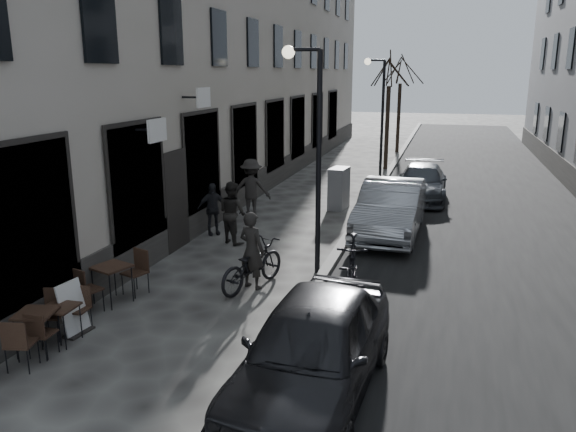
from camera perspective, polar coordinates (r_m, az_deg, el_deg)
The scene contains 21 objects.
ground at distance 8.05m, azimuth -7.33°, elevation -20.03°, with size 120.00×120.00×0.00m, color #34312F.
road at distance 22.55m, azimuth 18.44°, elevation 2.08°, with size 7.30×60.00×0.00m, color black.
kerb at distance 22.65m, azimuth 9.20°, elevation 2.85°, with size 0.25×60.00×0.12m, color slate.
streetlamp_near at distance 12.48m, azimuth 2.39°, elevation 8.08°, with size 0.90×0.28×5.09m.
streetlamp_far at distance 24.27m, azimuth 9.20°, elevation 11.01°, with size 0.90×0.28×5.09m.
tree_near at distance 27.21m, azimuth 10.28°, elevation 14.48°, with size 2.40×2.40×5.70m.
tree_far at distance 33.18m, azimuth 11.39°, elevation 14.39°, with size 2.40×2.40×5.70m.
bistro_set_a at distance 10.31m, azimuth -24.12°, elevation -10.33°, with size 0.72×1.51×0.86m.
bistro_set_b at distance 10.52m, azimuth -22.09°, elevation -9.80°, with size 0.57×1.35×0.79m.
bistro_set_c at distance 11.87m, azimuth -17.41°, elevation -6.26°, with size 0.92×1.64×0.94m.
sign_board at distance 10.80m, azimuth -20.90°, elevation -9.18°, with size 0.39×0.58×0.95m.
utility_cabinet at distance 19.12m, azimuth 5.19°, elevation 2.81°, with size 0.52×0.94×1.41m, color slate.
bicycle at distance 12.12m, azimuth -3.67°, elevation -4.97°, with size 0.69×1.98×1.04m, color black.
cyclist_rider at distance 12.01m, azimuth -3.70°, elevation -3.49°, with size 0.62×0.41×1.70m, color black.
pedestrian_near at distance 15.23m, azimuth -5.68°, elevation 0.35°, with size 0.83×0.64×1.70m, color black.
pedestrian_mid at distance 17.85m, azimuth -3.74°, elevation 2.79°, with size 1.22×0.70×1.89m, color #282523.
pedestrian_far at distance 16.11m, azimuth -7.70°, elevation 0.71°, with size 0.88×0.37×1.50m, color black.
car_near at distance 8.18m, azimuth 2.55°, elevation -13.24°, with size 1.75×4.34×1.48m, color black.
car_mid at distance 16.21m, azimuth 10.39°, elevation 0.76°, with size 1.63×4.69×1.54m, color #9B9EA3.
car_far at distance 21.07m, azimuth 13.43°, elevation 3.33°, with size 1.75×4.30×1.25m, color #383C43.
moped at distance 11.60m, azimuth 6.55°, elevation -5.31°, with size 0.60×2.12×1.27m, color black.
Camera 1 is at (2.73, -6.06, 4.54)m, focal length 35.00 mm.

